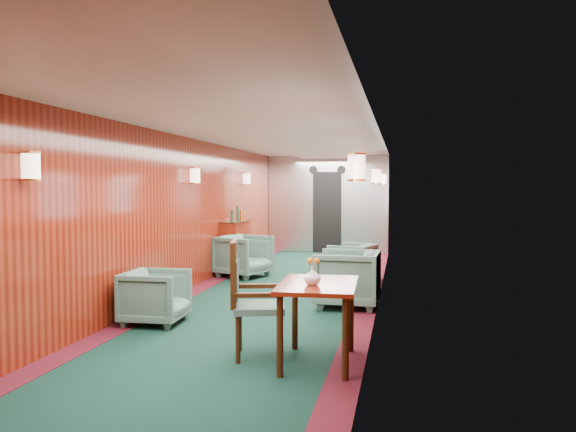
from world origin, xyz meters
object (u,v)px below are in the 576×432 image
(dining_table, at_px, (318,296))
(credenza, at_px, (236,245))
(armchair_right_near, at_px, (347,278))
(armchair_left_near, at_px, (156,297))
(armchair_right_far, at_px, (352,262))
(side_chair, at_px, (248,294))
(armchair_left_far, at_px, (244,256))

(dining_table, height_order, credenza, credenza)
(armchair_right_near, bearing_deg, dining_table, 1.38)
(armchair_left_near, relative_size, armchair_right_far, 0.99)
(dining_table, distance_m, armchair_right_far, 4.73)
(side_chair, distance_m, armchair_left_near, 1.79)
(dining_table, bearing_deg, side_chair, 172.28)
(armchair_left_far, bearing_deg, credenza, 49.06)
(armchair_left_far, bearing_deg, armchair_left_near, -159.15)
(credenza, bearing_deg, armchair_right_near, -49.80)
(credenza, distance_m, armchair_right_far, 2.41)
(side_chair, distance_m, armchair_right_near, 2.54)
(credenza, distance_m, armchair_left_near, 4.29)
(credenza, bearing_deg, dining_table, -65.86)
(armchair_left_far, height_order, armchair_right_near, armchair_right_near)
(side_chair, relative_size, armchair_right_near, 1.31)
(dining_table, distance_m, armchair_left_far, 5.11)
(side_chair, xyz_separation_m, credenza, (-1.73, 5.31, -0.10))
(dining_table, relative_size, armchair_left_near, 1.45)
(side_chair, bearing_deg, dining_table, -19.68)
(dining_table, height_order, side_chair, side_chair)
(dining_table, relative_size, credenza, 0.81)
(armchair_right_far, bearing_deg, dining_table, 18.44)
(armchair_right_near, bearing_deg, side_chair, -14.21)
(armchair_left_near, xyz_separation_m, armchair_left_far, (0.06, 3.57, 0.06))
(credenza, relative_size, armchair_right_far, 1.76)
(credenza, xyz_separation_m, armchair_right_far, (2.32, -0.66, -0.17))
(dining_table, relative_size, armchair_right_far, 1.43)
(armchair_left_near, height_order, armchair_right_far, armchair_right_far)
(side_chair, relative_size, armchair_right_far, 1.56)
(armchair_left_near, bearing_deg, dining_table, -119.88)
(dining_table, xyz_separation_m, armchair_right_near, (0.03, 2.50, -0.24))
(armchair_right_near, bearing_deg, armchair_left_near, -54.98)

